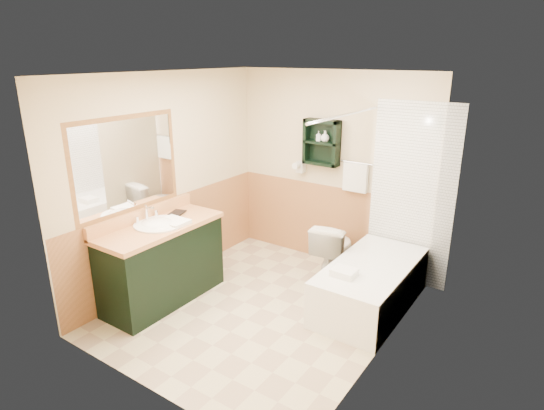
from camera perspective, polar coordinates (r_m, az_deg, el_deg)
The scene contains 25 objects.
floor at distance 4.95m, azimuth -1.33°, elevation -12.85°, with size 3.00×3.00×0.00m, color beige.
back_wall at distance 5.69m, azimuth 7.55°, elevation 4.40°, with size 2.60×0.04×2.40m, color beige.
left_wall at distance 5.29m, azimuth -13.14°, elevation 2.98°, with size 0.04×3.00×2.40m, color beige.
right_wall at distance 3.86m, azimuth 14.68°, elevation -2.94°, with size 0.04×3.00×2.40m, color beige.
ceiling at distance 4.23m, azimuth -1.58°, elevation 16.43°, with size 2.60×3.00×0.04m, color white.
wainscot_left at distance 5.49m, azimuth -12.36°, elevation -4.13°, with size 2.98×2.98×1.00m, color tan, non-canonical shape.
wainscot_back at distance 5.87m, azimuth 7.11°, elevation -2.31°, with size 2.58×2.58×1.00m, color tan, non-canonical shape.
mirror_frame at distance 4.84m, azimuth -17.75°, elevation 4.81°, with size 1.30×1.30×1.00m, color olive, non-canonical shape.
mirror_glass at distance 4.84m, azimuth -17.72°, elevation 4.81°, with size 1.20×1.20×0.90m, color white, non-canonical shape.
tile_right at distance 4.60m, azimuth 17.31°, elevation -1.71°, with size 1.50×1.50×2.10m, color white, non-canonical shape.
tile_back at distance 5.33m, azimuth 17.10°, elevation 1.06°, with size 0.95×0.95×2.10m, color white, non-canonical shape.
tile_accent at distance 4.39m, azimuth 18.25°, elevation 8.78°, with size 1.50×1.50×0.10m, color #144635, non-canonical shape.
wall_shelf at distance 5.57m, azimuth 6.23°, elevation 7.81°, with size 0.45×0.15×0.55m, color black.
hair_dryer at distance 5.80m, azimuth 3.62°, elevation 4.79°, with size 0.10×0.24×0.18m, color silver, non-canonical shape.
towel_bar at distance 5.45m, azimuth 10.56°, elevation 5.24°, with size 0.40×0.06×0.40m, color white, non-canonical shape.
curtain_rod at distance 4.64m, azimuth 9.47°, elevation 11.17°, with size 0.03×0.03×1.60m, color silver.
shower_curtain at distance 4.97m, azimuth 9.83°, elevation 1.59°, with size 1.05×1.05×1.70m, color #C3B793, non-canonical shape.
vanity at distance 5.05m, azimuth -13.60°, elevation -7.06°, with size 0.59×1.38×0.87m, color black.
bathtub at distance 4.97m, azimuth 12.26°, elevation -9.85°, with size 0.74×1.50×0.50m, color white.
toilet at distance 5.47m, azimuth 7.72°, elevation -5.63°, with size 0.40×0.72×0.70m, color white.
counter_towel at distance 4.88m, azimuth -12.25°, elevation -2.08°, with size 0.30×0.24×0.04m, color white.
vanity_book at distance 5.18m, azimuth -12.59°, elevation 0.03°, with size 0.15×0.02×0.20m, color black.
tub_towel at distance 4.56m, azimuth 9.05°, elevation -8.35°, with size 0.23×0.19×0.07m, color white.
soap_bottle_a at distance 5.57m, azimuth 5.84°, elevation 8.28°, with size 0.05×0.12×0.05m, color white.
soap_bottle_b at distance 5.53m, azimuth 6.67°, elevation 8.42°, with size 0.10×0.13×0.10m, color white.
Camera 1 is at (2.48, -3.42, 2.57)m, focal length 30.00 mm.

